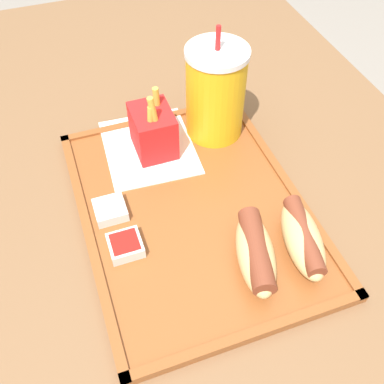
{
  "coord_description": "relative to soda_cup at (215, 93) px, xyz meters",
  "views": [
    {
      "loc": [
        0.41,
        -0.12,
        1.26
      ],
      "look_at": [
        0.04,
        0.01,
        0.82
      ],
      "focal_mm": 42.0,
      "sensor_mm": 36.0,
      "label": 1
    }
  ],
  "objects": [
    {
      "name": "hot_dog_near",
      "position": [
        0.25,
        -0.04,
        -0.05
      ],
      "size": [
        0.13,
        0.07,
        0.04
      ],
      "color": "#DBB270",
      "rests_on": "food_tray"
    },
    {
      "name": "sauce_cup_mayo",
      "position": [
        0.11,
        -0.19,
        -0.06
      ],
      "size": [
        0.04,
        0.04,
        0.02
      ],
      "color": "silver",
      "rests_on": "food_tray"
    },
    {
      "name": "ground_plane",
      "position": [
        0.1,
        -0.09,
        -0.86
      ],
      "size": [
        8.0,
        8.0,
        0.0
      ],
      "primitive_type": "plane",
      "color": "gray"
    },
    {
      "name": "soda_cup",
      "position": [
        0.0,
        0.0,
        0.0
      ],
      "size": [
        0.09,
        0.09,
        0.18
      ],
      "color": "gold",
      "rests_on": "food_tray"
    },
    {
      "name": "dining_table",
      "position": [
        0.1,
        -0.09,
        -0.47
      ],
      "size": [
        1.27,
        0.83,
        0.78
      ],
      "color": "brown",
      "rests_on": "ground_plane"
    },
    {
      "name": "food_tray",
      "position": [
        0.14,
        -0.09,
        -0.08
      ],
      "size": [
        0.4,
        0.3,
        0.01
      ],
      "color": "brown",
      "rests_on": "dining_table"
    },
    {
      "name": "paper_napkin",
      "position": [
        0.01,
        -0.11,
        -0.07
      ],
      "size": [
        0.16,
        0.14,
        0.0
      ],
      "color": "white",
      "rests_on": "food_tray"
    },
    {
      "name": "hot_dog_far",
      "position": [
        0.25,
        0.02,
        -0.05
      ],
      "size": [
        0.13,
        0.07,
        0.04
      ],
      "color": "#DBB270",
      "rests_on": "food_tray"
    },
    {
      "name": "sauce_cup_ketchup",
      "position": [
        0.18,
        -0.19,
        -0.06
      ],
      "size": [
        0.04,
        0.04,
        0.02
      ],
      "color": "silver",
      "rests_on": "food_tray"
    },
    {
      "name": "fries_carton",
      "position": [
        0.01,
        -0.1,
        -0.03
      ],
      "size": [
        0.07,
        0.06,
        0.11
      ],
      "color": "red",
      "rests_on": "food_tray"
    }
  ]
}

